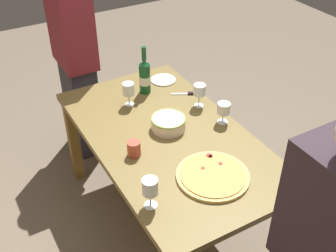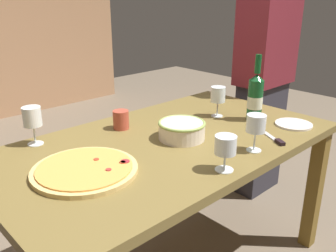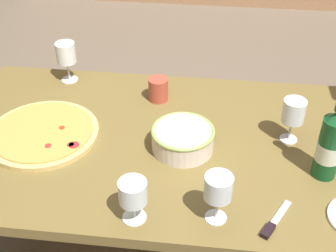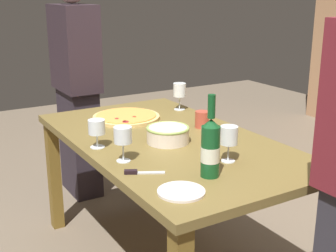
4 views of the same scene
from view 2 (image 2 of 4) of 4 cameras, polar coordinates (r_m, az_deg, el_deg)
dining_table at (r=1.71m, az=0.00°, el=-5.02°), size 1.60×0.90×0.75m
pizza at (r=1.41m, az=-12.90°, el=-6.67°), size 0.40×0.40×0.03m
serving_bowl at (r=1.67m, az=2.18°, el=-0.52°), size 0.22×0.22×0.08m
wine_bottle at (r=1.94m, az=13.53°, el=4.49°), size 0.08×0.08×0.35m
wine_glass_near_pizza at (r=1.37m, az=9.00°, el=-3.25°), size 0.08×0.08×0.14m
wine_glass_by_bottle at (r=1.68m, az=-20.54°, el=1.25°), size 0.08×0.08×0.17m
wine_glass_far_left at (r=1.56m, az=13.63°, el=0.25°), size 0.08×0.08×0.16m
wine_glass_far_right at (r=1.97m, az=7.84°, el=4.70°), size 0.08×0.08×0.16m
cup_amber at (r=1.80m, az=-7.39°, el=0.98°), size 0.08×0.08×0.09m
side_plate at (r=1.96m, az=19.10°, el=0.26°), size 0.18×0.18×0.01m
pizza_knife at (r=1.72m, az=16.57°, el=-2.09°), size 0.10×0.16×0.02m
person_host at (r=2.58m, az=14.78°, el=6.99°), size 0.41×0.24×1.63m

